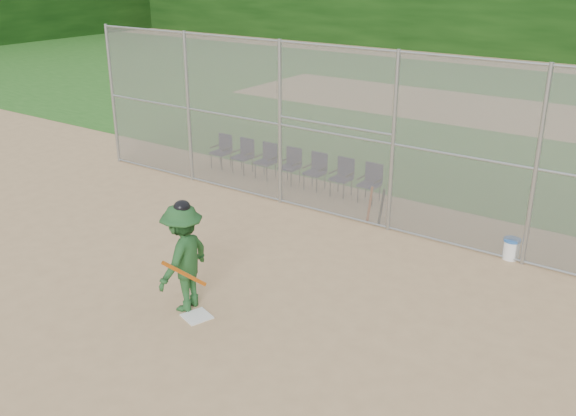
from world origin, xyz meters
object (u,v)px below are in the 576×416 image
Objects in this scene: home_plate at (197,316)px; chair_0 at (221,152)px; water_cooler at (511,249)px; batter_at_plate at (183,257)px.

home_plate is 8.36m from chair_0.
batter_at_plate is at bearing -127.57° from water_cooler.
home_plate is 6.52m from water_cooler.
home_plate is 1.05m from batter_at_plate.
chair_0 reaches higher than water_cooler.
batter_at_plate is 4.61× the size of water_cooler.
chair_0 is at bearing 127.90° from home_plate.
batter_at_plate is 8.03m from chair_0.
water_cooler is (4.04, 5.25, -0.76)m from batter_at_plate.
batter_at_plate reaches higher than water_cooler.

